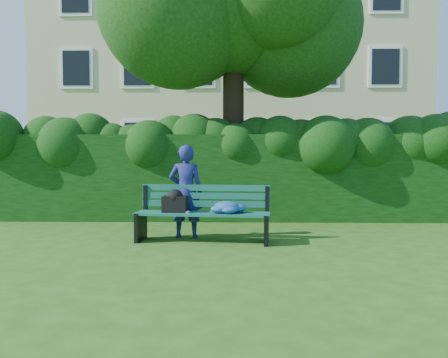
{
  "coord_description": "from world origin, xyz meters",
  "views": [
    {
      "loc": [
        0.18,
        -7.16,
        1.36
      ],
      "look_at": [
        0.0,
        0.6,
        0.95
      ],
      "focal_mm": 35.0,
      "sensor_mm": 36.0,
      "label": 1
    }
  ],
  "objects": [
    {
      "name": "park_bench",
      "position": [
        -0.29,
        -0.29,
        0.5
      ],
      "size": [
        2.16,
        0.78,
        0.89
      ],
      "rotation": [
        0.0,
        0.0,
        -0.11
      ],
      "color": "#105448",
      "rests_on": "ground"
    },
    {
      "name": "man_reading",
      "position": [
        -0.62,
        0.05,
        0.77
      ],
      "size": [
        0.58,
        0.4,
        1.55
      ],
      "primitive_type": "imported",
      "rotation": [
        0.0,
        0.0,
        3.09
      ],
      "color": "navy",
      "rests_on": "ground"
    },
    {
      "name": "apartment_building",
      "position": [
        -0.0,
        13.99,
        6.0
      ],
      "size": [
        16.0,
        8.08,
        12.0
      ],
      "color": "#C6B885",
      "rests_on": "ground"
    },
    {
      "name": "hedge",
      "position": [
        0.0,
        2.2,
        0.9
      ],
      "size": [
        10.0,
        1.0,
        1.8
      ],
      "color": "black",
      "rests_on": "ground"
    },
    {
      "name": "ground",
      "position": [
        0.0,
        0.0,
        0.0
      ],
      "size": [
        80.0,
        80.0,
        0.0
      ],
      "primitive_type": "plane",
      "color": "#2A4E12",
      "rests_on": "ground"
    },
    {
      "name": "tree",
      "position": [
        0.21,
        2.82,
        4.81
      ],
      "size": [
        5.84,
        4.6,
        6.91
      ],
      "color": "black",
      "rests_on": "ground"
    }
  ]
}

